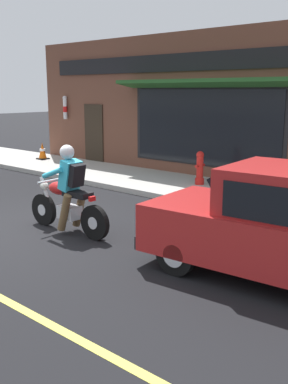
{
  "coord_description": "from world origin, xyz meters",
  "views": [
    {
      "loc": [
        -4.55,
        -7.19,
        2.55
      ],
      "look_at": [
        0.8,
        -2.54,
        0.95
      ],
      "focal_mm": 42.0,
      "sensor_mm": 36.0,
      "label": 1
    }
  ],
  "objects_px": {
    "motorcycle_with_rider": "(68,196)",
    "fire_hydrant": "(200,168)",
    "traffic_cone": "(42,151)",
    "car_hatchback": "(285,226)"
  },
  "relations": [
    {
      "from": "fire_hydrant",
      "to": "traffic_cone",
      "type": "bearing_deg",
      "value": 89.84
    },
    {
      "from": "traffic_cone",
      "to": "fire_hydrant",
      "type": "bearing_deg",
      "value": -90.16
    },
    {
      "from": "motorcycle_with_rider",
      "to": "fire_hydrant",
      "type": "height_order",
      "value": "motorcycle_with_rider"
    },
    {
      "from": "motorcycle_with_rider",
      "to": "car_hatchback",
      "type": "bearing_deg",
      "value": -82.01
    },
    {
      "from": "motorcycle_with_rider",
      "to": "fire_hydrant",
      "type": "distance_m",
      "value": 4.66
    },
    {
      "from": "fire_hydrant",
      "to": "car_hatchback",
      "type": "bearing_deg",
      "value": -134.69
    },
    {
      "from": "motorcycle_with_rider",
      "to": "fire_hydrant",
      "type": "xyz_separation_m",
      "value": [
        4.65,
        0.27,
        -0.11
      ]
    },
    {
      "from": "car_hatchback",
      "to": "traffic_cone",
      "type": "relative_size",
      "value": 6.49
    },
    {
      "from": "car_hatchback",
      "to": "traffic_cone",
      "type": "bearing_deg",
      "value": 69.4
    },
    {
      "from": "motorcycle_with_rider",
      "to": "car_hatchback",
      "type": "distance_m",
      "value": 3.92
    }
  ]
}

